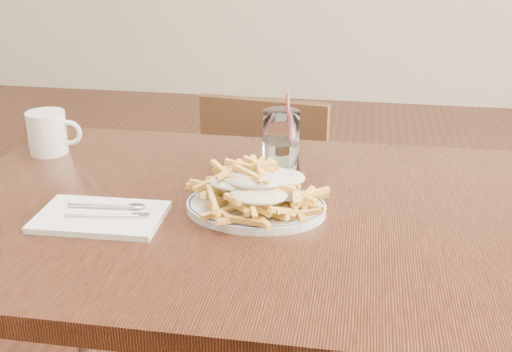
% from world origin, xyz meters
% --- Properties ---
extents(table, '(1.20, 0.80, 0.75)m').
position_xyz_m(table, '(0.00, 0.00, 0.67)').
color(table, black).
rests_on(table, ground).
extents(chair_far, '(0.41, 0.41, 0.79)m').
position_xyz_m(chair_far, '(-0.07, 0.70, 0.45)').
color(chair_far, '#321F10').
rests_on(chair_far, ground).
extents(fries_plate, '(0.30, 0.27, 0.02)m').
position_xyz_m(fries_plate, '(0.01, -0.02, 0.76)').
color(fries_plate, silver).
rests_on(fries_plate, table).
extents(loaded_fries, '(0.29, 0.26, 0.07)m').
position_xyz_m(loaded_fries, '(0.01, -0.02, 0.81)').
color(loaded_fries, gold).
rests_on(loaded_fries, fries_plate).
extents(napkin, '(0.23, 0.15, 0.01)m').
position_xyz_m(napkin, '(-0.26, -0.10, 0.76)').
color(napkin, white).
rests_on(napkin, table).
extents(cutlery, '(0.17, 0.08, 0.01)m').
position_xyz_m(cutlery, '(-0.26, -0.09, 0.76)').
color(cutlery, silver).
rests_on(cutlery, napkin).
extents(water_glass, '(0.08, 0.08, 0.17)m').
position_xyz_m(water_glass, '(0.02, 0.21, 0.81)').
color(water_glass, white).
rests_on(water_glass, table).
extents(coffee_mug, '(0.12, 0.09, 0.10)m').
position_xyz_m(coffee_mug, '(-0.51, 0.21, 0.80)').
color(coffee_mug, silver).
rests_on(coffee_mug, table).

